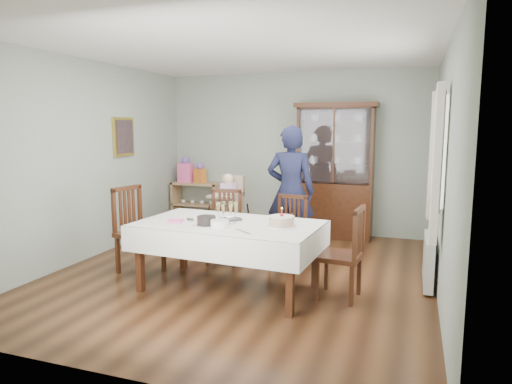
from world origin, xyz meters
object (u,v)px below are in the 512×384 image
at_px(chair_far_right, 287,247).
at_px(chair_far_left, 224,241).
at_px(dining_table, 229,256).
at_px(gift_bag_orange, 200,174).
at_px(champagne_tray, 227,215).
at_px(chair_end_right, 340,271).
at_px(gift_bag_pink, 185,171).
at_px(sideboard, 197,204).
at_px(chair_end_left, 139,247).
at_px(high_chair, 229,219).
at_px(china_cabinet, 335,169).
at_px(woman, 291,191).
at_px(birthday_cake, 282,222).

bearing_deg(chair_far_right, chair_far_left, -170.04).
relative_size(dining_table, gift_bag_orange, 5.77).
xyz_separation_m(dining_table, champagne_tray, (-0.05, 0.08, 0.44)).
xyz_separation_m(chair_end_right, gift_bag_pink, (-3.23, 2.67, 0.71)).
height_order(chair_far_right, gift_bag_pink, gift_bag_pink).
xyz_separation_m(sideboard, gift_bag_pink, (-0.21, -0.02, 0.61)).
distance_m(chair_end_left, chair_end_right, 2.51).
bearing_deg(chair_far_right, gift_bag_orange, 145.93).
bearing_deg(sideboard, gift_bag_pink, -174.59).
xyz_separation_m(high_chair, gift_bag_orange, (-1.04, 1.18, 0.52)).
height_order(chair_far_right, gift_bag_orange, gift_bag_orange).
bearing_deg(chair_end_left, champagne_tray, -81.21).
bearing_deg(champagne_tray, gift_bag_pink, 125.65).
xyz_separation_m(chair_far_right, chair_end_left, (-1.70, -0.78, 0.04)).
xyz_separation_m(china_cabinet, chair_far_left, (-1.15, -1.89, -0.84)).
distance_m(woman, birthday_cake, 1.58).
xyz_separation_m(chair_end_left, champagne_tray, (1.24, -0.12, 0.51)).
xyz_separation_m(dining_table, gift_bag_pink, (-2.01, 2.82, 0.62)).
bearing_deg(sideboard, birthday_cake, -49.65).
relative_size(birthday_cake, gift_bag_pink, 0.65).
bearing_deg(china_cabinet, gift_bag_pink, 179.97).
xyz_separation_m(china_cabinet, sideboard, (-2.50, 0.02, -0.72)).
relative_size(chair_far_left, high_chair, 0.86).
distance_m(china_cabinet, high_chair, 1.94).
bearing_deg(woman, china_cabinet, -114.45).
bearing_deg(dining_table, woman, 79.23).
distance_m(chair_far_left, birthday_cake, 1.51).
bearing_deg(gift_bag_pink, sideboard, 5.41).
distance_m(chair_end_left, champagne_tray, 1.35).
distance_m(dining_table, chair_end_left, 1.31).
distance_m(woman, gift_bag_orange, 2.38).
xyz_separation_m(chair_end_right, champagne_tray, (-1.27, -0.07, 0.53)).
height_order(dining_table, chair_end_right, chair_end_right).
bearing_deg(chair_far_left, birthday_cake, -51.32).
bearing_deg(woman, chair_end_left, 33.59).
relative_size(china_cabinet, chair_end_right, 2.20).
xyz_separation_m(woman, gift_bag_pink, (-2.31, 1.27, 0.10)).
relative_size(chair_far_left, chair_end_left, 0.90).
xyz_separation_m(high_chair, gift_bag_pink, (-1.33, 1.18, 0.57)).
bearing_deg(chair_end_left, chair_far_right, -51.09).
bearing_deg(gift_bag_orange, high_chair, -48.59).
bearing_deg(chair_end_right, sideboard, -126.34).
distance_m(chair_far_right, chair_end_left, 1.87).
xyz_separation_m(dining_table, chair_end_left, (-1.29, 0.20, -0.07)).
height_order(chair_end_left, high_chair, high_chair).
bearing_deg(dining_table, sideboard, 122.42).
relative_size(dining_table, china_cabinet, 0.95).
bearing_deg(woman, champagne_tray, 70.02).
bearing_deg(gift_bag_pink, china_cabinet, -0.03).
height_order(birthday_cake, gift_bag_orange, gift_bag_orange).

